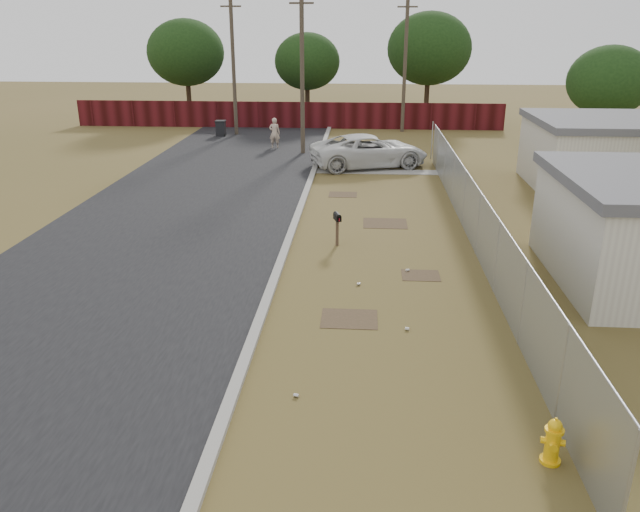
# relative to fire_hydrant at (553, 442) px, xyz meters

# --- Properties ---
(ground) EXTENTS (120.00, 120.00, 0.00)m
(ground) POSITION_rel_fire_hydrant_xyz_m (-2.70, 10.16, -0.40)
(ground) COLOR brown
(ground) RESTS_ON ground
(street) EXTENTS (15.10, 60.00, 0.12)m
(street) POSITION_rel_fire_hydrant_xyz_m (-9.46, 18.21, -0.39)
(street) COLOR black
(street) RESTS_ON ground
(chainlink_fence) EXTENTS (0.10, 27.06, 2.02)m
(chainlink_fence) POSITION_rel_fire_hydrant_xyz_m (0.42, 11.19, 0.39)
(chainlink_fence) COLOR #999BA2
(chainlink_fence) RESTS_ON ground
(privacy_fence) EXTENTS (30.00, 0.12, 1.80)m
(privacy_fence) POSITION_rel_fire_hydrant_xyz_m (-8.70, 35.16, 0.50)
(privacy_fence) COLOR #4C1015
(privacy_fence) RESTS_ON ground
(utility_poles) EXTENTS (12.60, 8.24, 9.00)m
(utility_poles) POSITION_rel_fire_hydrant_xyz_m (-6.37, 30.83, 4.29)
(utility_poles) COLOR brown
(utility_poles) RESTS_ON ground
(horizon_trees) EXTENTS (33.32, 31.94, 7.78)m
(horizon_trees) POSITION_rel_fire_hydrant_xyz_m (-1.86, 33.72, 4.22)
(horizon_trees) COLOR #352717
(horizon_trees) RESTS_ON ground
(fire_hydrant) EXTENTS (0.41, 0.42, 0.87)m
(fire_hydrant) POSITION_rel_fire_hydrant_xyz_m (0.00, 0.00, 0.00)
(fire_hydrant) COLOR yellow
(fire_hydrant) RESTS_ON ground
(mailbox) EXTENTS (0.29, 0.48, 1.11)m
(mailbox) POSITION_rel_fire_hydrant_xyz_m (-4.06, 10.64, 0.48)
(mailbox) COLOR brown
(mailbox) RESTS_ON ground
(pickup_truck) EXTENTS (6.50, 4.52, 1.65)m
(pickup_truck) POSITION_rel_fire_hydrant_xyz_m (-2.98, 22.83, 0.42)
(pickup_truck) COLOR silver
(pickup_truck) RESTS_ON ground
(pedestrian) EXTENTS (0.64, 0.42, 1.77)m
(pedestrian) POSITION_rel_fire_hydrant_xyz_m (-8.50, 27.60, 0.48)
(pedestrian) COLOR #C8AD93
(pedestrian) RESTS_ON ground
(trash_bin) EXTENTS (0.68, 0.72, 1.00)m
(trash_bin) POSITION_rel_fire_hydrant_xyz_m (-12.60, 31.53, 0.11)
(trash_bin) COLOR black
(trash_bin) RESTS_ON ground
(scattered_litter) EXTENTS (2.70, 6.94, 0.07)m
(scattered_litter) POSITION_rel_fire_hydrant_xyz_m (-2.93, 5.51, -0.36)
(scattered_litter) COLOR silver
(scattered_litter) RESTS_ON ground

